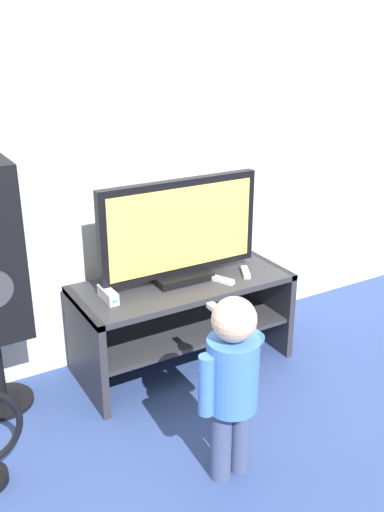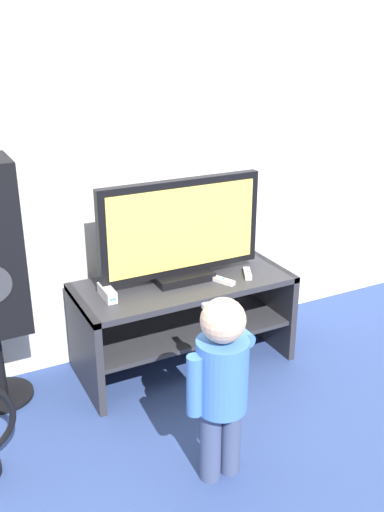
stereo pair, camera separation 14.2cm
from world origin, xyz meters
name	(u,v)px [view 1 (the left image)]	position (x,y,z in m)	size (l,w,h in m)	color
ground_plane	(206,386)	(0.00, 0.00, 0.00)	(16.00, 16.00, 0.00)	navy
wall_back	(150,112)	(0.00, 0.57, 1.30)	(10.00, 0.06, 2.60)	silver
tv_stand	(183,310)	(0.00, 0.24, 0.33)	(1.12, 0.49, 0.49)	#2D2D33
television	(180,232)	(0.00, 0.27, 0.75)	(0.86, 0.20, 0.52)	black
game_console	(108,295)	(-0.41, 0.23, 0.52)	(0.05, 0.16, 0.05)	white
remote_primary	(246,272)	(0.33, 0.15, 0.50)	(0.09, 0.13, 0.03)	white
remote_secondary	(222,280)	(0.17, 0.13, 0.50)	(0.08, 0.13, 0.03)	white
child	(231,374)	(-0.23, -0.55, 0.47)	(0.30, 0.45, 0.79)	#3F4C72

